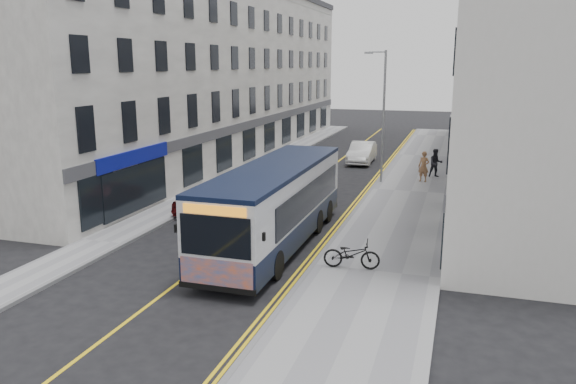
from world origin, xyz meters
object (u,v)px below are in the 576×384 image
Objects in this scene: streetlamp at (382,112)px; pedestrian_near at (424,167)px; car_white at (362,153)px; car_maroon at (201,199)px; bicycle at (352,254)px; pedestrian_far at (436,163)px; city_bus at (275,203)px.

streetlamp is 4.28m from pedestrian_near.
car_white is 1.23× the size of car_maroon.
pedestrian_near reaches higher than bicycle.
pedestrian_far is at bearing 39.72° from streetlamp.
streetlamp is 4.00× the size of bicycle.
car_white is at bearing 145.97° from pedestrian_near.
car_maroon is (-10.10, -10.24, -0.41)m from pedestrian_near.
car_maroon is at bearing -149.86° from pedestrian_far.
bicycle is 0.43× the size of car_white.
streetlamp is 5.31m from pedestrian_far.
city_bus is 16.88m from pedestrian_far.
pedestrian_near reaches higher than car_white.
city_bus is 2.43× the size of car_white.
streetlamp is 13.77m from city_bus.
streetlamp is 1.71× the size of car_white.
streetlamp is at bearing -72.54° from car_white.
pedestrian_near is at bearing -52.45° from car_white.
car_white is at bearing 2.65° from bicycle.
pedestrian_far is at bearing -12.71° from bicycle.
pedestrian_far reaches higher than car_white.
streetlamp is at bearing -142.59° from pedestrian_near.
car_white is at bearing -107.24° from car_maroon.
streetlamp is at bearing 80.32° from city_bus.
city_bus is at bearing 55.05° from bicycle.
car_maroon is (-8.79, 5.92, 0.00)m from bicycle.
city_bus reaches higher than pedestrian_near.
pedestrian_near is at bearing -128.22° from pedestrian_far.
streetlamp is 12.57m from car_maroon.
streetlamp is 0.70× the size of city_bus.
city_bus is 6.08× the size of pedestrian_near.
bicycle is (1.22, -15.23, -3.74)m from streetlamp.
streetlamp is at bearing -128.72° from car_maroon.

